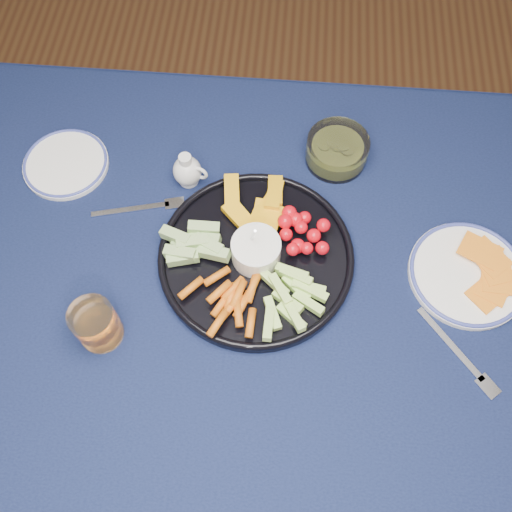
# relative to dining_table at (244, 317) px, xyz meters

# --- Properties ---
(dining_table) EXTENTS (1.67, 1.07, 0.75)m
(dining_table) POSITION_rel_dining_table_xyz_m (0.00, 0.00, 0.00)
(dining_table) COLOR #4C2A19
(dining_table) RESTS_ON ground
(crudite_platter) EXTENTS (0.36, 0.36, 0.12)m
(crudite_platter) POSITION_rel_dining_table_xyz_m (0.01, 0.08, 0.11)
(crudite_platter) COLOR black
(crudite_platter) RESTS_ON dining_table
(creamer_pitcher) EXTENTS (0.07, 0.06, 0.08)m
(creamer_pitcher) POSITION_rel_dining_table_xyz_m (-0.13, 0.25, 0.12)
(creamer_pitcher) COLOR white
(creamer_pitcher) RESTS_ON dining_table
(pickle_bowl) EXTENTS (0.12, 0.12, 0.06)m
(pickle_bowl) POSITION_rel_dining_table_xyz_m (0.16, 0.33, 0.11)
(pickle_bowl) COLOR white
(pickle_bowl) RESTS_ON dining_table
(cheese_plate) EXTENTS (0.21, 0.21, 0.03)m
(cheese_plate) POSITION_rel_dining_table_xyz_m (0.41, 0.08, 0.10)
(cheese_plate) COLOR white
(cheese_plate) RESTS_ON dining_table
(juice_tumbler) EXTENTS (0.08, 0.08, 0.09)m
(juice_tumbler) POSITION_rel_dining_table_xyz_m (-0.24, -0.08, 0.13)
(juice_tumbler) COLOR white
(juice_tumbler) RESTS_ON dining_table
(fork_left) EXTENTS (0.18, 0.06, 0.00)m
(fork_left) POSITION_rel_dining_table_xyz_m (-0.21, 0.18, 0.09)
(fork_left) COLOR silver
(fork_left) RESTS_ON dining_table
(fork_right) EXTENTS (0.13, 0.16, 0.00)m
(fork_right) POSITION_rel_dining_table_xyz_m (0.39, -0.08, 0.09)
(fork_right) COLOR silver
(fork_right) RESTS_ON dining_table
(side_plate_extra) EXTENTS (0.17, 0.17, 0.01)m
(side_plate_extra) POSITION_rel_dining_table_xyz_m (-0.39, 0.26, 0.10)
(side_plate_extra) COLOR white
(side_plate_extra) RESTS_ON dining_table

